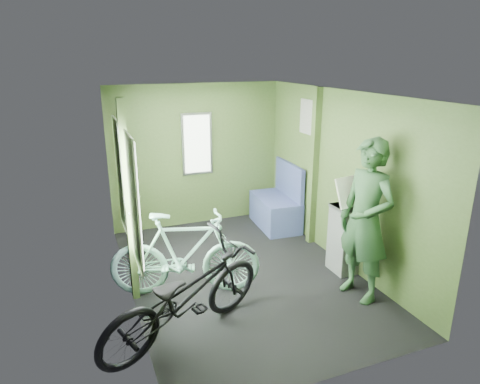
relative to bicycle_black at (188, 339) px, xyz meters
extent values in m
plane|color=black|center=(1.00, 1.01, 0.00)|extent=(4.00, 4.00, 0.00)
cube|color=silver|center=(1.00, 1.01, 2.30)|extent=(2.80, 4.00, 0.02)
cube|color=#3F5527|center=(1.00, 3.01, 1.15)|extent=(2.80, 0.02, 2.30)
cube|color=#3F5527|center=(1.00, -0.99, 1.15)|extent=(2.80, 0.02, 2.30)
cube|color=#3F5527|center=(-0.40, 1.01, 1.15)|extent=(0.02, 4.00, 2.30)
cube|color=#3F5527|center=(2.40, 1.01, 1.15)|extent=(0.02, 4.00, 2.30)
cube|color=#3F5527|center=(-0.36, 1.01, 1.15)|extent=(0.08, 0.12, 2.30)
cube|color=silver|center=(-0.35, 0.46, 1.35)|extent=(0.02, 0.56, 1.34)
cube|color=silver|center=(-0.35, 1.56, 1.35)|extent=(0.02, 0.56, 1.34)
cube|color=white|center=(-0.34, 0.46, 1.88)|extent=(0.00, 0.12, 0.12)
cube|color=white|center=(-0.34, 1.56, 1.88)|extent=(0.00, 0.12, 0.12)
cylinder|color=silver|center=(-0.29, 1.01, 1.10)|extent=(0.03, 0.40, 0.03)
cube|color=#3F5527|center=(2.35, 1.61, 1.15)|extent=(0.10, 0.10, 2.30)
cube|color=white|center=(2.38, 1.91, 1.85)|extent=(0.02, 0.40, 0.50)
cube|color=silver|center=(1.00, 2.96, 1.35)|extent=(0.50, 0.02, 1.00)
imported|color=black|center=(0.00, 0.00, 0.00)|extent=(2.10, 1.56, 1.12)
imported|color=#86C9B1|center=(0.21, 0.83, 0.00)|extent=(1.83, 1.03, 1.07)
imported|color=#2C512F|center=(2.10, 0.06, 0.94)|extent=(0.59, 0.77, 1.88)
cube|color=silver|center=(2.04, 0.35, 1.20)|extent=(0.32, 0.21, 0.34)
cube|color=slate|center=(2.26, 0.65, 0.45)|extent=(0.26, 0.37, 0.90)
cube|color=navy|center=(2.12, 2.36, 0.25)|extent=(0.62, 1.03, 0.50)
cube|color=navy|center=(2.37, 2.36, 0.78)|extent=(0.13, 1.00, 0.55)
camera|label=1|loc=(-0.85, -3.56, 2.71)|focal=32.00mm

